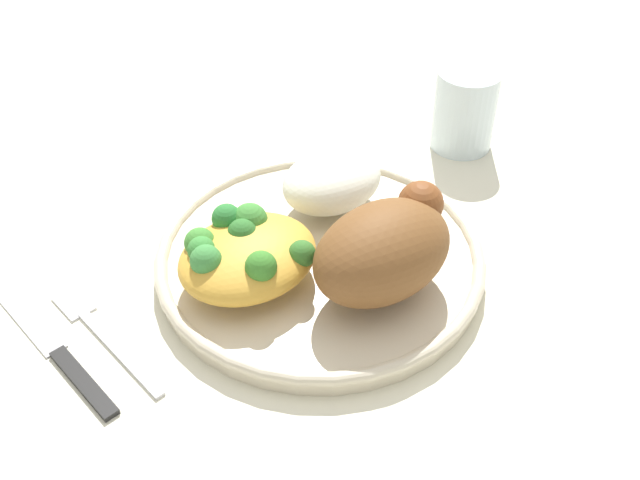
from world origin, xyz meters
TOP-DOWN VIEW (x-y plane):
  - ground_plane at (0.00, 0.00)m, footprint 2.00×2.00m
  - plate at (0.00, 0.00)m, footprint 0.27×0.27m
  - roasted_chicken at (0.01, -0.06)m, footprint 0.13×0.08m
  - rice_pile at (0.05, 0.04)m, footprint 0.09×0.07m
  - mac_cheese_with_broccoli at (-0.06, 0.01)m, footprint 0.11×0.10m
  - fork at (-0.18, 0.04)m, footprint 0.03×0.14m
  - knife at (-0.21, 0.05)m, footprint 0.03×0.19m
  - water_glass at (0.23, 0.06)m, footprint 0.06×0.06m

SIDE VIEW (x-z plane):
  - ground_plane at x=0.00m, z-range 0.00..0.00m
  - fork at x=-0.18m, z-range 0.00..0.01m
  - knife at x=-0.21m, z-range 0.00..0.01m
  - plate at x=0.00m, z-range 0.00..0.02m
  - water_glass at x=0.23m, z-range 0.00..0.08m
  - mac_cheese_with_broccoli at x=-0.06m, z-range 0.02..0.07m
  - rice_pile at x=0.05m, z-range 0.02..0.07m
  - roasted_chicken at x=0.01m, z-range 0.02..0.09m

